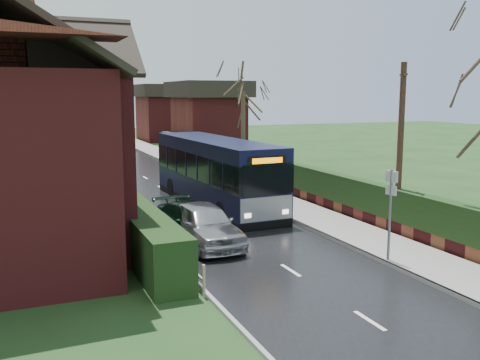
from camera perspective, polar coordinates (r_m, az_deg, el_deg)
name	(u,v)px	position (r m, az deg, el deg)	size (l,w,h in m)	color
ground	(263,253)	(18.41, 2.48, -7.82)	(140.00, 140.00, 0.00)	#2D4D21
road	(180,200)	(27.52, -6.39, -2.15)	(6.00, 100.00, 0.02)	black
pavement	(256,193)	(28.96, 1.70, -1.41)	(2.50, 100.00, 0.14)	slate
kerb_right	(235,195)	(28.50, -0.50, -1.58)	(0.12, 100.00, 0.14)	gray
kerb_left	(120,204)	(26.85, -12.66, -2.52)	(0.12, 100.00, 0.10)	gray
front_hedge	(121,211)	(21.73, -12.61, -3.23)	(1.20, 16.00, 1.60)	black
picket_fence	(140,218)	(21.94, -10.65, -3.98)	(0.10, 16.00, 0.90)	gray
right_wall_hedge	(282,174)	(29.47, 4.45, 0.62)	(0.60, 50.00, 1.80)	maroon
bus	(216,173)	(25.83, -2.63, 0.75)	(2.91, 10.77, 3.24)	black
car_silver	(205,224)	(19.24, -3.81, -4.72)	(1.81, 4.49, 1.53)	#B4B3B8
car_green	(194,222)	(20.13, -4.97, -4.44)	(1.84, 4.52, 1.31)	black
car_distant	(88,139)	(58.01, -15.95, 4.19)	(1.53, 4.38, 1.44)	black
bus_stop_sign	(391,202)	(17.45, 15.76, -2.31)	(0.14, 0.46, 3.05)	slate
telegraph_pole	(400,149)	(21.06, 16.70, 3.15)	(0.41, 0.80, 6.55)	#301E15
tree_right_far	(243,86)	(36.04, 0.34, 10.04)	(4.12, 4.12, 7.95)	#3D3124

